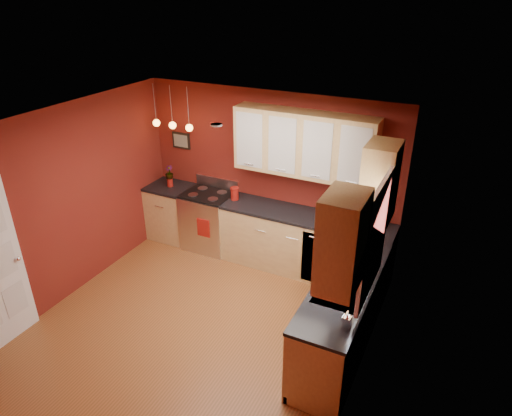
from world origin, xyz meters
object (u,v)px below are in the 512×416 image
at_px(sink, 342,292).
at_px(soap_pump, 347,319).
at_px(red_canister, 235,194).
at_px(coffee_maker, 367,219).
at_px(gas_range, 209,220).

relative_size(sink, soap_pump, 3.80).
distance_m(sink, soap_pump, 0.60).
distance_m(red_canister, soap_pump, 3.13).
xyz_separation_m(red_canister, coffee_maker, (2.04, 0.02, 0.02)).
bearing_deg(red_canister, gas_range, -177.57).
bearing_deg(soap_pump, red_canister, 138.64).
bearing_deg(soap_pump, gas_range, 144.04).
distance_m(gas_range, coffee_maker, 2.58).
relative_size(red_canister, soap_pump, 1.06).
height_order(sink, soap_pump, sink).
bearing_deg(sink, soap_pump, -69.56).
bearing_deg(soap_pump, coffee_maker, 98.54).
relative_size(gas_range, coffee_maker, 4.19).
relative_size(coffee_maker, soap_pump, 1.44).
distance_m(gas_range, soap_pump, 3.54).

